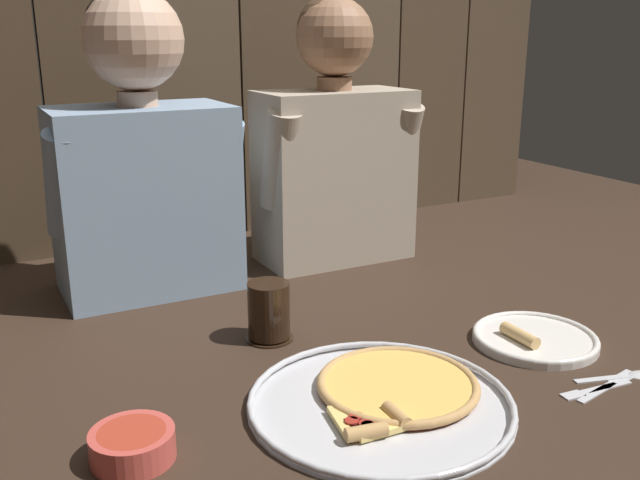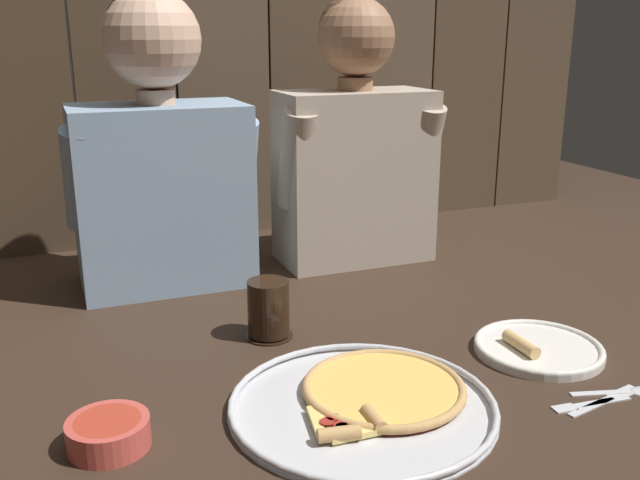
% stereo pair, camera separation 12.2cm
% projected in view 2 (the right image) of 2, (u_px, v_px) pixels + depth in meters
% --- Properties ---
extents(ground_plane, '(3.20, 3.20, 0.00)m').
position_uv_depth(ground_plane, '(351.00, 356.00, 1.20)').
color(ground_plane, '#332319').
extents(pizza_tray, '(0.39, 0.39, 0.03)m').
position_uv_depth(pizza_tray, '(370.00, 399.00, 1.04)').
color(pizza_tray, silver).
rests_on(pizza_tray, ground).
extents(dinner_plate, '(0.22, 0.22, 0.03)m').
position_uv_depth(dinner_plate, '(538.00, 348.00, 1.20)').
color(dinner_plate, white).
rests_on(dinner_plate, ground).
extents(drinking_glass, '(0.09, 0.09, 0.11)m').
position_uv_depth(drinking_glass, '(269.00, 310.00, 1.26)').
color(drinking_glass, black).
rests_on(drinking_glass, ground).
extents(dipping_bowl, '(0.11, 0.11, 0.04)m').
position_uv_depth(dipping_bowl, '(108.00, 432.00, 0.93)').
color(dipping_bowl, '#CC4C42').
rests_on(dipping_bowl, ground).
extents(table_fork, '(0.13, 0.03, 0.01)m').
position_uv_depth(table_fork, '(588.00, 404.00, 1.04)').
color(table_fork, silver).
rests_on(table_fork, ground).
extents(table_knife, '(0.16, 0.05, 0.01)m').
position_uv_depth(table_knife, '(605.00, 400.00, 1.05)').
color(table_knife, silver).
rests_on(table_knife, ground).
extents(table_spoon, '(0.14, 0.06, 0.01)m').
position_uv_depth(table_spoon, '(630.00, 390.00, 1.07)').
color(table_spoon, silver).
rests_on(table_spoon, ground).
extents(diner_left, '(0.39, 0.22, 0.62)m').
position_uv_depth(diner_left, '(159.00, 149.00, 1.47)').
color(diner_left, '#849EB7').
rests_on(diner_left, ground).
extents(diner_right, '(0.39, 0.20, 0.61)m').
position_uv_depth(diner_right, '(355.00, 141.00, 1.63)').
color(diner_right, '#B2A38E').
rests_on(diner_right, ground).
extents(wooden_backdrop_wall, '(2.19, 0.03, 1.21)m').
position_uv_depth(wooden_backdrop_wall, '(220.00, 0.00, 1.75)').
color(wooden_backdrop_wall, '#493725').
rests_on(wooden_backdrop_wall, ground).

